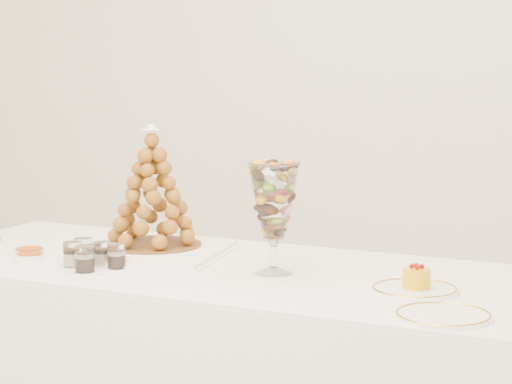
% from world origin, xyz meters
% --- Properties ---
extents(lace_tray, '(0.60, 0.48, 0.02)m').
position_xyz_m(lace_tray, '(-0.38, 0.32, 0.78)').
color(lace_tray, white).
rests_on(lace_tray, buffet_table).
extents(macaron_vase, '(0.14, 0.14, 0.31)m').
position_xyz_m(macaron_vase, '(0.13, 0.23, 0.97)').
color(macaron_vase, white).
rests_on(macaron_vase, buffet_table).
extents(cake_plate, '(0.23, 0.23, 0.01)m').
position_xyz_m(cake_plate, '(0.55, 0.17, 0.77)').
color(cake_plate, white).
rests_on(cake_plate, buffet_table).
extents(spare_plate, '(0.23, 0.23, 0.01)m').
position_xyz_m(spare_plate, '(0.67, -0.06, 0.77)').
color(spare_plate, white).
rests_on(spare_plate, buffet_table).
extents(verrine_a, '(0.07, 0.07, 0.07)m').
position_xyz_m(verrine_a, '(-0.45, 0.16, 0.80)').
color(verrine_a, white).
rests_on(verrine_a, buffet_table).
extents(verrine_b, '(0.06, 0.06, 0.07)m').
position_xyz_m(verrine_b, '(-0.37, 0.13, 0.80)').
color(verrine_b, white).
rests_on(verrine_b, buffet_table).
extents(verrine_c, '(0.07, 0.07, 0.07)m').
position_xyz_m(verrine_c, '(-0.31, 0.12, 0.80)').
color(verrine_c, white).
rests_on(verrine_c, buffet_table).
extents(verrine_d, '(0.06, 0.06, 0.07)m').
position_xyz_m(verrine_d, '(-0.44, 0.09, 0.80)').
color(verrine_d, white).
rests_on(verrine_d, buffet_table).
extents(verrine_e, '(0.07, 0.07, 0.07)m').
position_xyz_m(verrine_e, '(-0.37, 0.04, 0.81)').
color(verrine_e, white).
rests_on(verrine_e, buffet_table).
extents(ramekin_back, '(0.09, 0.09, 0.03)m').
position_xyz_m(ramekin_back, '(-0.62, 0.13, 0.78)').
color(ramekin_back, white).
rests_on(ramekin_back, buffet_table).
extents(ramekin_front, '(0.09, 0.09, 0.03)m').
position_xyz_m(ramekin_front, '(-0.58, 0.08, 0.78)').
color(ramekin_front, white).
rests_on(ramekin_front, buffet_table).
extents(croquembouche, '(0.32, 0.32, 0.38)m').
position_xyz_m(croquembouche, '(-0.34, 0.38, 0.97)').
color(croquembouche, brown).
rests_on(croquembouche, lace_tray).
extents(mousse_cake, '(0.07, 0.07, 0.06)m').
position_xyz_m(mousse_cake, '(0.55, 0.17, 0.80)').
color(mousse_cake, '#EDA80B').
rests_on(mousse_cake, cake_plate).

